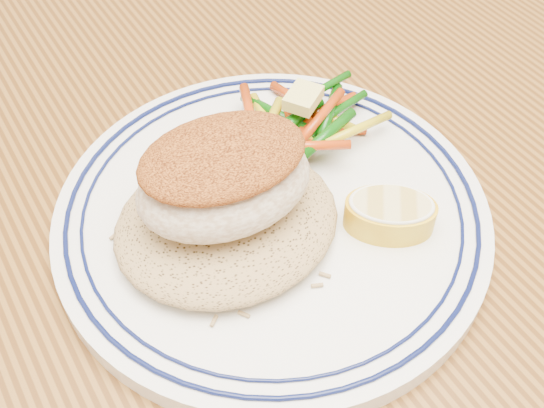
{
  "coord_description": "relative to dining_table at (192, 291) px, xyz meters",
  "views": [
    {
      "loc": [
        -0.1,
        -0.28,
        1.09
      ],
      "look_at": [
        0.04,
        -0.04,
        0.77
      ],
      "focal_mm": 45.0,
      "sensor_mm": 36.0,
      "label": 1
    }
  ],
  "objects": [
    {
      "name": "fish_fillet",
      "position": [
        0.01,
        -0.04,
        0.16
      ],
      "size": [
        0.11,
        0.08,
        0.05
      ],
      "color": "beige",
      "rests_on": "rice_pilaf"
    },
    {
      "name": "butter_pat",
      "position": [
        0.1,
        0.0,
        0.14
      ],
      "size": [
        0.03,
        0.03,
        0.01
      ],
      "primitive_type": "cube",
      "rotation": [
        0.0,
        0.0,
        0.57
      ],
      "color": "#E5D970",
      "rests_on": "vegetable_pile"
    },
    {
      "name": "dining_table",
      "position": [
        0.0,
        0.0,
        0.0
      ],
      "size": [
        1.5,
        0.9,
        0.75
      ],
      "color": "#522F10",
      "rests_on": "ground"
    },
    {
      "name": "plate",
      "position": [
        0.04,
        -0.04,
        0.11
      ],
      "size": [
        0.27,
        0.27,
        0.02
      ],
      "color": "white",
      "rests_on": "dining_table"
    },
    {
      "name": "lemon_wedge",
      "position": [
        0.1,
        -0.09,
        0.12
      ],
      "size": [
        0.07,
        0.07,
        0.02
      ],
      "color": "yellow",
      "rests_on": "plate"
    },
    {
      "name": "rice_pilaf",
      "position": [
        0.01,
        -0.05,
        0.13
      ],
      "size": [
        0.14,
        0.12,
        0.03
      ],
      "primitive_type": "ellipsoid",
      "color": "#9F7F4F",
      "rests_on": "plate"
    },
    {
      "name": "vegetable_pile",
      "position": [
        0.1,
        0.0,
        0.13
      ],
      "size": [
        0.11,
        0.1,
        0.03
      ],
      "color": "#B43409",
      "rests_on": "plate"
    }
  ]
}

